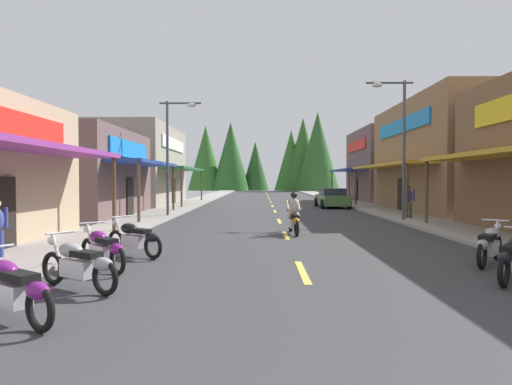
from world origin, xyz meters
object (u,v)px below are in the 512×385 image
Objects in this scene: motorcycle_parked_left_0 at (12,288)px; motorcycle_parked_left_2 at (102,248)px; streetlamp_left at (174,142)px; motorcycle_parked_right_3 at (490,244)px; streetlamp_right at (397,131)px; rider_cruising_lead at (294,217)px; motorcycle_parked_left_3 at (134,238)px; pedestrian_browsing at (409,199)px; parked_car_curbside at (332,198)px; motorcycle_parked_left_1 at (79,264)px.

motorcycle_parked_left_2 is at bearing -55.72° from motorcycle_parked_left_0.
streetlamp_left is 3.61× the size of motorcycle_parked_right_3.
streetlamp_right reaches higher than streetlamp_left.
motorcycle_parked_left_0 and motorcycle_parked_left_2 have the same top height.
motorcycle_parked_right_3 is at bearing -148.14° from rider_cruising_lead.
motorcycle_parked_left_0 is 1.15× the size of motorcycle_parked_left_2.
streetlamp_right reaches higher than rider_cruising_lead.
motorcycle_parked_left_3 is (-9.76, -9.40, -3.82)m from streetlamp_right.
streetlamp_left is 11.33m from streetlamp_right.
streetlamp_left is at bearing 115.68° from pedestrian_browsing.
parked_car_curbside is at bearing 40.38° from motorcycle_parked_right_3.
rider_cruising_lead is at bearing -98.65° from motorcycle_parked_left_3.
streetlamp_right is 16.68m from motorcycle_parked_left_1.
rider_cruising_lead is (-4.21, 5.78, 0.17)m from motorcycle_parked_right_3.
parked_car_curbside is at bearing 40.85° from streetlamp_left.
streetlamp_left reaches higher than rider_cruising_lead.
streetlamp_left is at bearing 34.93° from rider_cruising_lead.
motorcycle_parked_left_3 is (-8.75, 1.06, 0.00)m from motorcycle_parked_right_3.
pedestrian_browsing is (10.97, 12.41, 0.55)m from motorcycle_parked_left_2.
motorcycle_parked_right_3 is (-1.02, -10.47, -3.82)m from streetlamp_right.
streetlamp_right is 3.75× the size of pedestrian_browsing.
motorcycle_parked_left_2 is 0.37× the size of parked_car_curbside.
streetlamp_left is 1.42× the size of parked_car_curbside.
motorcycle_parked_left_2 is at bearing -131.74° from streetlamp_right.
motorcycle_parked_left_2 is 0.90× the size of pedestrian_browsing.
rider_cruising_lead is 8.59m from pedestrian_browsing.
motorcycle_parked_left_2 is 1.79m from motorcycle_parked_left_3.
parked_car_curbside is at bearing -18.37° from rider_cruising_lead.
rider_cruising_lead is at bearing -81.13° from motorcycle_parked_left_0.
motorcycle_parked_right_3 is at bearing 179.21° from parked_car_curbside.
rider_cruising_lead is 1.20× the size of pedestrian_browsing.
motorcycle_parked_left_1 is 17.83m from pedestrian_browsing.
pedestrian_browsing is (10.76, 10.63, 0.55)m from motorcycle_parked_left_3.
parked_car_curbside is at bearing -74.69° from motorcycle_parked_left_0.
streetlamp_right reaches higher than parked_car_curbside.
motorcycle_parked_left_0 is 27.16m from parked_car_curbside.
motorcycle_parked_left_0 is at bearing -86.35° from streetlamp_left.
streetlamp_left is at bearing -39.90° from motorcycle_parked_left_2.
rider_cruising_lead is 16.12m from parked_car_curbside.
streetlamp_right is 18.23m from motorcycle_parked_left_0.
motorcycle_parked_left_0 is at bearing 135.91° from motorcycle_parked_left_2.
rider_cruising_lead reaches higher than motorcycle_parked_left_0.
motorcycle_parked_left_3 is at bearing 122.79° from motorcycle_parked_right_3.
motorcycle_parked_right_3 and motorcycle_parked_left_3 have the same top height.
rider_cruising_lead is 0.49× the size of parked_car_curbside.
motorcycle_parked_right_3 is at bearing -52.24° from streetlamp_left.
motorcycle_parked_left_3 is at bearing -51.11° from motorcycle_parked_left_2.
streetlamp_left is at bearing -53.58° from motorcycle_parked_left_1.
streetlamp_left is 0.92× the size of streetlamp_right.
motorcycle_parked_left_1 is at bearing 125.32° from motorcycle_parked_left_3.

